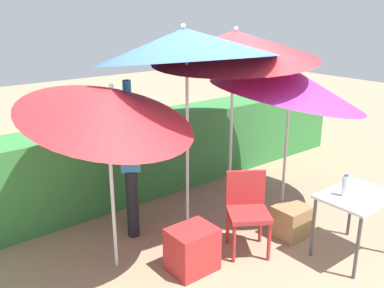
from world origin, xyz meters
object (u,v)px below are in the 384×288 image
(umbrella_orange, at_px, (109,104))
(umbrella_navy, at_px, (290,83))
(umbrella_rainbow, at_px, (235,46))
(chair_plastic, at_px, (247,207))
(cooler_box, at_px, (192,249))
(bottle_water, at_px, (345,186))
(umbrella_yellow, at_px, (185,45))
(person_vendor, at_px, (130,158))
(crate_cardboard, at_px, (291,221))
(folding_table, at_px, (357,202))

(umbrella_orange, xyz_separation_m, umbrella_navy, (2.45, -0.14, -0.03))
(umbrella_rainbow, bearing_deg, chair_plastic, -122.85)
(umbrella_navy, xyz_separation_m, cooler_box, (-1.90, -0.42, -1.46))
(umbrella_rainbow, relative_size, bottle_water, 10.15)
(umbrella_yellow, height_order, bottle_water, umbrella_yellow)
(person_vendor, bearing_deg, umbrella_rainbow, -13.37)
(cooler_box, xyz_separation_m, crate_cardboard, (1.34, -0.20, -0.04))
(umbrella_yellow, bearing_deg, crate_cardboard, -46.35)
(person_vendor, xyz_separation_m, folding_table, (1.59, -1.96, -0.30))
(umbrella_rainbow, height_order, umbrella_navy, umbrella_rainbow)
(umbrella_orange, xyz_separation_m, cooler_box, (0.55, -0.56, -1.50))
(person_vendor, height_order, bottle_water, person_vendor)
(cooler_box, height_order, crate_cardboard, cooler_box)
(umbrella_rainbow, xyz_separation_m, cooler_box, (-1.27, -0.78, -1.93))
(person_vendor, distance_m, bottle_water, 2.38)
(folding_table, bearing_deg, umbrella_yellow, 123.84)
(cooler_box, bearing_deg, umbrella_rainbow, 31.52)
(person_vendor, distance_m, cooler_box, 1.30)
(chair_plastic, distance_m, cooler_box, 0.78)
(umbrella_rainbow, relative_size, umbrella_yellow, 0.96)
(umbrella_orange, bearing_deg, bottle_water, -34.87)
(umbrella_orange, bearing_deg, person_vendor, 46.89)
(umbrella_yellow, bearing_deg, umbrella_orange, -171.20)
(person_vendor, relative_size, crate_cardboard, 4.83)
(umbrella_rainbow, distance_m, cooler_box, 2.44)
(umbrella_orange, relative_size, cooler_box, 4.59)
(folding_table, bearing_deg, chair_plastic, 134.73)
(umbrella_navy, distance_m, chair_plastic, 1.73)
(umbrella_rainbow, distance_m, crate_cardboard, 2.20)
(umbrella_orange, xyz_separation_m, bottle_water, (1.95, -1.36, -0.90))
(umbrella_orange, relative_size, umbrella_yellow, 0.85)
(umbrella_yellow, relative_size, umbrella_navy, 1.19)
(chair_plastic, bearing_deg, umbrella_orange, 154.29)
(chair_plastic, xyz_separation_m, bottle_water, (0.67, -0.74, 0.33))
(umbrella_yellow, xyz_separation_m, chair_plastic, (0.26, -0.77, -1.71))
(umbrella_navy, bearing_deg, person_vendor, 160.89)
(umbrella_yellow, xyz_separation_m, person_vendor, (-0.52, 0.37, -1.28))
(crate_cardboard, relative_size, bottle_water, 1.62)
(umbrella_rainbow, relative_size, cooler_box, 5.18)
(cooler_box, height_order, folding_table, folding_table)
(person_vendor, bearing_deg, bottle_water, -52.53)
(umbrella_yellow, relative_size, cooler_box, 5.40)
(chair_plastic, distance_m, bottle_water, 1.05)
(umbrella_rainbow, bearing_deg, bottle_water, -85.33)
(person_vendor, bearing_deg, umbrella_yellow, -35.64)
(bottle_water, bearing_deg, person_vendor, 127.47)
(umbrella_rainbow, distance_m, folding_table, 2.26)
(umbrella_navy, bearing_deg, umbrella_orange, 176.65)
(umbrella_yellow, xyz_separation_m, crate_cardboard, (0.87, -0.91, -2.03))
(chair_plastic, bearing_deg, crate_cardboard, -12.86)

